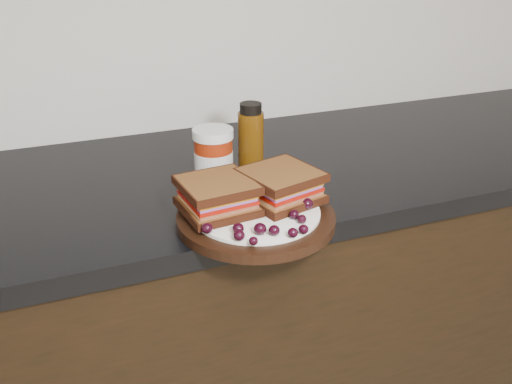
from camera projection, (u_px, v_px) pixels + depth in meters
base_cabinets at (179, 356)px, 1.38m from camera, size 3.96×0.58×0.86m
countertop at (167, 187)px, 1.19m from camera, size 3.98×0.60×0.04m
plate at (256, 218)px, 1.01m from camera, size 0.28×0.28×0.02m
sandwich_left at (217, 196)px, 0.99m from camera, size 0.13×0.13×0.06m
sandwich_right at (281, 186)px, 1.03m from camera, size 0.15×0.15×0.06m
grape_0 at (207, 228)px, 0.92m from camera, size 0.02×0.02×0.02m
grape_1 at (238, 228)px, 0.92m from camera, size 0.02×0.02×0.02m
grape_2 at (239, 235)px, 0.90m from camera, size 0.02×0.02×0.02m
grape_3 at (253, 241)px, 0.89m from camera, size 0.02×0.02×0.01m
grape_4 at (260, 229)px, 0.92m from camera, size 0.02×0.02×0.02m
grape_5 at (274, 230)px, 0.92m from camera, size 0.02×0.02×0.02m
grape_6 at (293, 233)px, 0.91m from camera, size 0.02×0.02×0.02m
grape_7 at (303, 229)px, 0.92m from camera, size 0.02×0.02×0.02m
grape_8 at (302, 219)px, 0.95m from camera, size 0.02×0.02×0.02m
grape_9 at (294, 214)px, 0.97m from camera, size 0.02×0.02×0.02m
grape_10 at (307, 204)px, 1.00m from camera, size 0.02×0.02×0.02m
grape_11 at (294, 205)px, 1.00m from camera, size 0.02×0.02×0.02m
grape_12 at (306, 198)px, 1.02m from camera, size 0.02×0.02×0.02m
grape_13 at (293, 191)px, 1.05m from camera, size 0.02×0.02×0.02m
grape_14 at (280, 193)px, 1.05m from camera, size 0.01×0.01×0.01m
grape_15 at (229, 199)px, 1.02m from camera, size 0.02×0.02×0.02m
grape_16 at (211, 204)px, 1.00m from camera, size 0.02×0.02×0.02m
grape_17 at (213, 210)px, 0.98m from camera, size 0.02×0.02×0.02m
grape_18 at (207, 215)px, 0.97m from camera, size 0.02×0.02×0.02m
grape_19 at (204, 218)px, 0.96m from camera, size 0.02×0.02×0.02m
grape_20 at (234, 207)px, 0.99m from camera, size 0.02×0.02×0.02m
grape_21 at (223, 209)px, 0.99m from camera, size 0.02×0.02×0.02m
grape_22 at (218, 214)px, 0.97m from camera, size 0.02×0.02×0.01m
condiment_jar at (214, 157)px, 1.13m from camera, size 0.09×0.09×0.12m
oil_bottle at (251, 138)px, 1.19m from camera, size 0.06×0.06×0.15m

